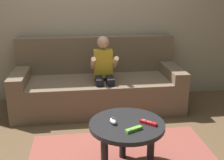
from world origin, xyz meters
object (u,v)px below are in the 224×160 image
person_seated_on_couch (104,71)px  nunchuk_white (113,121)px  game_remote_lime_far_corner (134,129)px  couch (98,85)px  coffee_table (127,131)px  game_remote_red_near_edge (148,123)px

person_seated_on_couch → nunchuk_white: person_seated_on_couch is taller
game_remote_lime_far_corner → couch: bearing=95.6°
coffee_table → nunchuk_white: nunchuk_white is taller
couch → game_remote_lime_far_corner: (0.15, -1.51, 0.16)m
couch → coffee_table: bearing=-84.9°
nunchuk_white → game_remote_red_near_edge: bearing=-9.9°
coffee_table → game_remote_lime_far_corner: 0.17m
person_seated_on_couch → coffee_table: person_seated_on_couch is taller
couch → game_remote_red_near_edge: bearing=-78.6°
nunchuk_white → game_remote_lime_far_corner: 0.20m
person_seated_on_couch → game_remote_red_near_edge: 1.25m
couch → game_remote_red_near_edge: couch is taller
couch → nunchuk_white: 1.38m
coffee_table → nunchuk_white: bearing=-179.1°
nunchuk_white → couch: bearing=90.4°
couch → game_remote_red_near_edge: (0.29, -1.42, 0.16)m
couch → game_remote_red_near_edge: 1.45m
game_remote_red_near_edge → game_remote_lime_far_corner: same height
coffee_table → game_remote_lime_far_corner: (0.03, -0.14, 0.09)m
game_remote_red_near_edge → nunchuk_white: bearing=170.1°
nunchuk_white → person_seated_on_couch: bearing=87.7°
couch → person_seated_on_couch: size_ratio=2.19×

